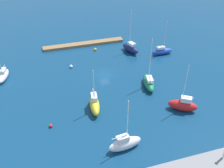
# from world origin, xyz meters

# --- Properties ---
(water) EXTENTS (160.00, 160.00, 0.00)m
(water) POSITION_xyz_m (0.00, 0.00, 0.00)
(water) COLOR navy
(water) RESTS_ON ground
(pier_dock) EXTENTS (25.77, 2.46, 0.78)m
(pier_dock) POSITION_xyz_m (1.80, -18.46, 0.39)
(pier_dock) COLOR olive
(pier_dock) RESTS_ON ground
(sailboat_white_inner_mooring) EXTENTS (3.15, 6.30, 9.17)m
(sailboat_white_inner_mooring) POSITION_xyz_m (25.29, -5.13, 1.06)
(sailboat_white_inner_mooring) COLOR white
(sailboat_white_inner_mooring) RESTS_ON water
(sailboat_red_west_end) EXTENTS (6.39, 5.11, 11.25)m
(sailboat_red_west_end) POSITION_xyz_m (-12.42, 18.88, 1.42)
(sailboat_red_west_end) COLOR red
(sailboat_red_west_end) RESTS_ON water
(sailboat_navy_lone_south) EXTENTS (4.40, 6.95, 12.86)m
(sailboat_navy_lone_south) POSITION_xyz_m (-10.90, -9.76, 1.37)
(sailboat_navy_lone_south) COLOR #141E4C
(sailboat_navy_lone_south) RESTS_ON water
(sailboat_blue_mid_basin) EXTENTS (6.64, 1.92, 10.32)m
(sailboat_blue_mid_basin) POSITION_xyz_m (-19.49, -5.72, 1.07)
(sailboat_blue_mid_basin) COLOR #2347B2
(sailboat_blue_mid_basin) RESTS_ON water
(sailboat_yellow_along_channel) EXTENTS (2.82, 6.80, 10.30)m
(sailboat_yellow_along_channel) POSITION_xyz_m (5.76, 13.29, 1.47)
(sailboat_yellow_along_channel) COLOR yellow
(sailboat_yellow_along_channel) RESTS_ON water
(sailboat_green_lone_north) EXTENTS (3.63, 7.53, 12.57)m
(sailboat_green_lone_north) POSITION_xyz_m (-8.93, 8.59, 1.19)
(sailboat_green_lone_north) COLOR #19724C
(sailboat_green_lone_north) RESTS_ON water
(sailboat_white_outer_mooring) EXTENTS (6.48, 2.65, 11.01)m
(sailboat_white_outer_mooring) POSITION_xyz_m (3.08, 25.48, 1.35)
(sailboat_white_outer_mooring) COLOR white
(sailboat_white_outer_mooring) RESTS_ON water
(mooring_buoy_red) EXTENTS (0.71, 0.71, 0.71)m
(mooring_buoy_red) POSITION_xyz_m (15.50, 16.03, 0.36)
(mooring_buoy_red) COLOR red
(mooring_buoy_red) RESTS_ON water
(mooring_buoy_white) EXTENTS (0.85, 0.85, 0.85)m
(mooring_buoy_white) POSITION_xyz_m (7.91, -5.75, 0.43)
(mooring_buoy_white) COLOR white
(mooring_buoy_white) RESTS_ON water
(mooring_buoy_yellow) EXTENTS (0.82, 0.82, 0.82)m
(mooring_buoy_yellow) POSITION_xyz_m (-0.86, -13.80, 0.41)
(mooring_buoy_yellow) COLOR yellow
(mooring_buoy_yellow) RESTS_ON water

